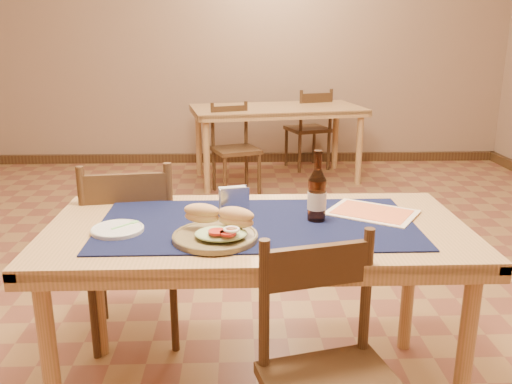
{
  "coord_description": "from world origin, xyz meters",
  "views": [
    {
      "loc": [
        -0.07,
        -2.75,
        1.45
      ],
      "look_at": [
        0.0,
        -0.7,
        0.85
      ],
      "focal_mm": 38.0,
      "sensor_mm": 36.0,
      "label": 1
    }
  ],
  "objects_px": {
    "main_table": "(257,244)",
    "back_table": "(277,115)",
    "chair_main_far": "(132,248)",
    "napkin_holder": "(234,201)",
    "chair_main_near": "(332,380)",
    "beer_bottle": "(317,195)",
    "sandwich_plate": "(217,231)"
  },
  "relations": [
    {
      "from": "chair_main_near",
      "to": "chair_main_far",
      "type": "bearing_deg",
      "value": 127.8
    },
    {
      "from": "main_table",
      "to": "sandwich_plate",
      "type": "distance_m",
      "value": 0.25
    },
    {
      "from": "main_table",
      "to": "back_table",
      "type": "distance_m",
      "value": 3.48
    },
    {
      "from": "beer_bottle",
      "to": "napkin_holder",
      "type": "relative_size",
      "value": 2.09
    },
    {
      "from": "back_table",
      "to": "sandwich_plate",
      "type": "bearing_deg",
      "value": -97.42
    },
    {
      "from": "sandwich_plate",
      "to": "napkin_holder",
      "type": "bearing_deg",
      "value": 78.57
    },
    {
      "from": "back_table",
      "to": "chair_main_far",
      "type": "distance_m",
      "value": 3.15
    },
    {
      "from": "main_table",
      "to": "napkin_holder",
      "type": "bearing_deg",
      "value": 126.5
    },
    {
      "from": "chair_main_far",
      "to": "sandwich_plate",
      "type": "distance_m",
      "value": 0.81
    },
    {
      "from": "back_table",
      "to": "main_table",
      "type": "bearing_deg",
      "value": -95.41
    },
    {
      "from": "sandwich_plate",
      "to": "beer_bottle",
      "type": "bearing_deg",
      "value": 27.25
    },
    {
      "from": "beer_bottle",
      "to": "napkin_holder",
      "type": "bearing_deg",
      "value": 164.11
    },
    {
      "from": "chair_main_near",
      "to": "beer_bottle",
      "type": "distance_m",
      "value": 0.71
    },
    {
      "from": "chair_main_far",
      "to": "chair_main_near",
      "type": "xyz_separation_m",
      "value": [
        0.78,
        -1.0,
        -0.03
      ]
    },
    {
      "from": "back_table",
      "to": "napkin_holder",
      "type": "xyz_separation_m",
      "value": [
        -0.42,
        -3.34,
        0.14
      ]
    },
    {
      "from": "back_table",
      "to": "beer_bottle",
      "type": "relative_size",
      "value": 6.52
    },
    {
      "from": "main_table",
      "to": "chair_main_near",
      "type": "xyz_separation_m",
      "value": [
        0.21,
        -0.56,
        -0.22
      ]
    },
    {
      "from": "main_table",
      "to": "back_table",
      "type": "xyz_separation_m",
      "value": [
        0.33,
        3.46,
        0.0
      ]
    },
    {
      "from": "sandwich_plate",
      "to": "back_table",
      "type": "bearing_deg",
      "value": 82.58
    },
    {
      "from": "main_table",
      "to": "napkin_holder",
      "type": "distance_m",
      "value": 0.2
    },
    {
      "from": "main_table",
      "to": "beer_bottle",
      "type": "distance_m",
      "value": 0.3
    },
    {
      "from": "sandwich_plate",
      "to": "beer_bottle",
      "type": "distance_m",
      "value": 0.43
    },
    {
      "from": "main_table",
      "to": "beer_bottle",
      "type": "relative_size",
      "value": 5.82
    },
    {
      "from": "main_table",
      "to": "chair_main_far",
      "type": "relative_size",
      "value": 1.74
    },
    {
      "from": "chair_main_near",
      "to": "beer_bottle",
      "type": "relative_size",
      "value": 3.16
    },
    {
      "from": "main_table",
      "to": "back_table",
      "type": "height_order",
      "value": "same"
    },
    {
      "from": "back_table",
      "to": "chair_main_near",
      "type": "xyz_separation_m",
      "value": [
        -0.12,
        -4.02,
        -0.22
      ]
    },
    {
      "from": "sandwich_plate",
      "to": "beer_bottle",
      "type": "xyz_separation_m",
      "value": [
        0.38,
        0.19,
        0.07
      ]
    },
    {
      "from": "chair_main_far",
      "to": "napkin_holder",
      "type": "height_order",
      "value": "chair_main_far"
    },
    {
      "from": "main_table",
      "to": "chair_main_near",
      "type": "distance_m",
      "value": 0.63
    },
    {
      "from": "chair_main_near",
      "to": "main_table",
      "type": "bearing_deg",
      "value": 110.2
    },
    {
      "from": "main_table",
      "to": "chair_main_far",
      "type": "height_order",
      "value": "chair_main_far"
    }
  ]
}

